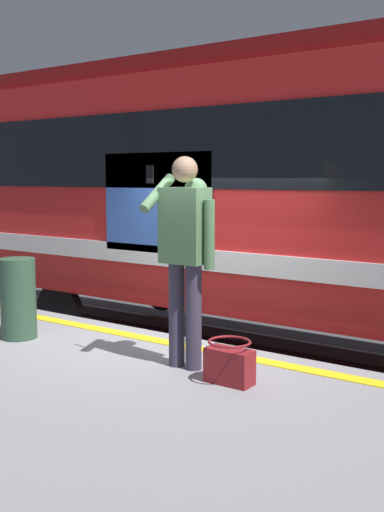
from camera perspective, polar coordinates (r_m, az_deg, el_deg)
ground_plane at (r=6.73m, az=-0.67°, el=-14.58°), size 24.58×24.58×0.00m
platform at (r=5.31m, az=-12.84°, el=-15.94°), size 14.74×3.66×0.86m
safety_line at (r=6.22m, az=-2.32°, el=-8.00°), size 14.44×0.16×0.01m
track_rail_near at (r=7.87m, az=5.78°, el=-10.69°), size 19.16×0.08×0.16m
track_rail_far at (r=9.10m, az=10.29°, el=-8.28°), size 19.16×0.08×0.16m
passenger at (r=5.24m, az=-0.59°, el=1.10°), size 0.57×0.55×1.82m
handbag at (r=5.01m, az=3.48°, el=-9.93°), size 0.39×0.35×0.35m
trash_bin at (r=6.56m, az=-15.80°, el=-3.80°), size 0.36×0.36×0.83m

